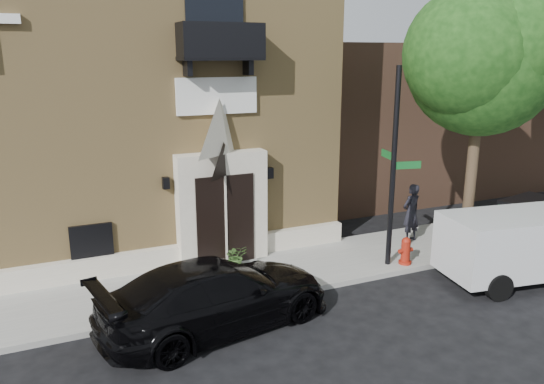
{
  "coord_description": "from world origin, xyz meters",
  "views": [
    {
      "loc": [
        -5.56,
        -11.15,
        6.04
      ],
      "look_at": [
        0.24,
        2.0,
        2.26
      ],
      "focal_mm": 35.0,
      "sensor_mm": 36.0,
      "label": 1
    }
  ],
  "objects_px": {
    "cargo_van": "(533,243)",
    "street_sign": "(394,168)",
    "dumpster": "(527,217)",
    "fire_hydrant": "(406,251)",
    "pedestrian_near": "(411,213)",
    "black_sedan": "(217,295)"
  },
  "relations": [
    {
      "from": "cargo_van",
      "to": "dumpster",
      "type": "bearing_deg",
      "value": 51.67
    },
    {
      "from": "street_sign",
      "to": "dumpster",
      "type": "distance_m",
      "value": 5.99
    },
    {
      "from": "street_sign",
      "to": "fire_hydrant",
      "type": "xyz_separation_m",
      "value": [
        0.43,
        -0.21,
        -2.42
      ]
    },
    {
      "from": "street_sign",
      "to": "dumpster",
      "type": "relative_size",
      "value": 2.62
    },
    {
      "from": "dumpster",
      "to": "street_sign",
      "type": "bearing_deg",
      "value": 169.26
    },
    {
      "from": "street_sign",
      "to": "black_sedan",
      "type": "bearing_deg",
      "value": -155.1
    },
    {
      "from": "cargo_van",
      "to": "dumpster",
      "type": "xyz_separation_m",
      "value": [
        2.5,
        2.33,
        -0.27
      ]
    },
    {
      "from": "cargo_van",
      "to": "fire_hydrant",
      "type": "bearing_deg",
      "value": 151.84
    },
    {
      "from": "fire_hydrant",
      "to": "pedestrian_near",
      "type": "bearing_deg",
      "value": 48.66
    },
    {
      "from": "dumpster",
      "to": "black_sedan",
      "type": "bearing_deg",
      "value": 175.0
    },
    {
      "from": "black_sedan",
      "to": "street_sign",
      "type": "distance_m",
      "value": 6.11
    },
    {
      "from": "cargo_van",
      "to": "street_sign",
      "type": "distance_m",
      "value": 4.24
    },
    {
      "from": "dumpster",
      "to": "pedestrian_near",
      "type": "bearing_deg",
      "value": 150.72
    },
    {
      "from": "black_sedan",
      "to": "pedestrian_near",
      "type": "bearing_deg",
      "value": -81.73
    },
    {
      "from": "fire_hydrant",
      "to": "black_sedan",
      "type": "bearing_deg",
      "value": -170.24
    },
    {
      "from": "dumpster",
      "to": "pedestrian_near",
      "type": "relative_size",
      "value": 1.13
    },
    {
      "from": "black_sedan",
      "to": "dumpster",
      "type": "xyz_separation_m",
      "value": [
        11.16,
        1.37,
        0.01
      ]
    },
    {
      "from": "cargo_van",
      "to": "street_sign",
      "type": "height_order",
      "value": "street_sign"
    },
    {
      "from": "street_sign",
      "to": "pedestrian_near",
      "type": "relative_size",
      "value": 2.96
    },
    {
      "from": "street_sign",
      "to": "fire_hydrant",
      "type": "bearing_deg",
      "value": -13.92
    },
    {
      "from": "black_sedan",
      "to": "cargo_van",
      "type": "xyz_separation_m",
      "value": [
        8.66,
        -0.96,
        0.28
      ]
    },
    {
      "from": "cargo_van",
      "to": "pedestrian_near",
      "type": "xyz_separation_m",
      "value": [
        -1.31,
        3.51,
        0.03
      ]
    }
  ]
}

